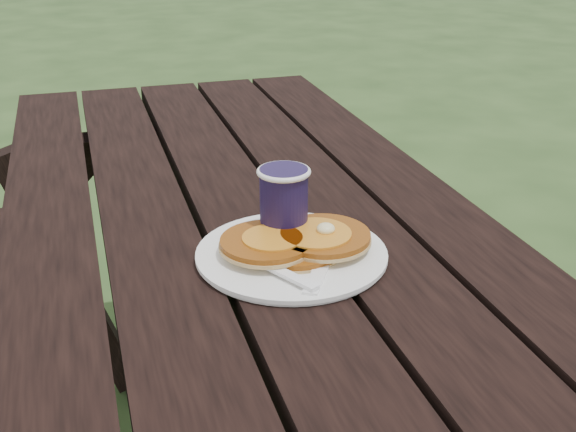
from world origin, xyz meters
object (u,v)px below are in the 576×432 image
object	(u,v)px
plate	(292,255)
pancake_stack	(297,242)
coffee_cup	(284,202)
picnic_table	(253,413)

from	to	relation	value
plate	pancake_stack	size ratio (longest dim) A/B	1.23
coffee_cup	picnic_table	bearing A→B (deg)	110.12
coffee_cup	pancake_stack	bearing A→B (deg)	-86.79
plate	picnic_table	bearing A→B (deg)	101.01
picnic_table	pancake_stack	world-z (taller)	pancake_stack
picnic_table	coffee_cup	bearing A→B (deg)	-69.88
plate	pancake_stack	distance (m)	0.02
plate	pancake_stack	bearing A→B (deg)	2.65
plate	coffee_cup	xyz separation A→B (m)	(0.00, 0.05, 0.06)
picnic_table	plate	bearing A→B (deg)	-78.99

